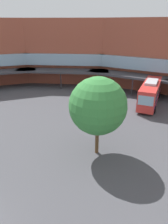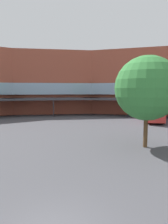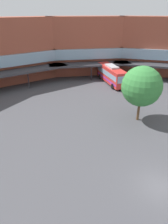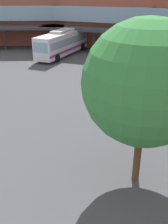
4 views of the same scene
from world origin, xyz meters
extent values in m
plane|color=#47474C|center=(0.00, 0.00, 0.00)|extent=(127.51, 127.51, 0.00)
cube|color=#9E4C38|center=(23.74, 30.64, 6.62)|extent=(18.49, 16.22, 13.24)
cube|color=#8CADC6|center=(23.37, 30.16, 5.30)|extent=(17.15, 15.26, 2.32)
cube|color=#38383D|center=(20.68, 26.68, 3.31)|extent=(17.26, 14.64, 0.40)
cylinder|color=#2D2D33|center=(19.70, 25.42, 1.65)|extent=(0.20, 0.20, 3.31)
cube|color=#9E4C38|center=(8.45, 37.83, 6.62)|extent=(19.60, 9.94, 13.24)
cube|color=#8CADC6|center=(8.32, 37.24, 5.30)|extent=(17.82, 9.77, 2.32)
cube|color=#38383D|center=(7.36, 32.95, 3.31)|extent=(19.16, 7.99, 0.40)
cylinder|color=#2D2D33|center=(7.01, 31.38, 1.65)|extent=(0.20, 0.20, 3.31)
cube|color=#9E4C38|center=(-8.45, 37.83, 6.62)|extent=(19.60, 9.94, 13.24)
cube|color=#8CADC6|center=(-8.32, 37.24, 5.30)|extent=(17.82, 9.77, 2.32)
cube|color=#38383D|center=(-7.36, 32.95, 3.31)|extent=(19.16, 7.99, 0.40)
cylinder|color=#2D2D33|center=(-7.01, 31.38, 1.65)|extent=(0.20, 0.20, 3.31)
cube|color=red|center=(10.24, 27.94, 1.94)|extent=(3.39, 10.84, 3.18)
cube|color=#8CADC6|center=(10.24, 27.94, 2.32)|extent=(3.38, 10.20, 1.02)
cube|color=purple|center=(10.24, 27.94, 1.05)|extent=(3.39, 10.63, 0.38)
cube|color=#8CADC6|center=(9.77, 22.68, 2.32)|extent=(2.15, 0.31, 1.40)
cube|color=#B2B2B7|center=(10.24, 27.94, 3.71)|extent=(2.05, 3.97, 0.36)
cylinder|color=black|center=(11.14, 24.22, 0.55)|extent=(0.40, 1.12, 1.10)
cylinder|color=black|center=(8.70, 24.44, 0.55)|extent=(0.40, 1.12, 1.10)
cylinder|color=black|center=(11.78, 31.44, 0.55)|extent=(0.40, 1.12, 1.10)
cylinder|color=black|center=(9.35, 31.66, 0.55)|extent=(0.40, 1.12, 1.10)
cylinder|color=brown|center=(5.69, 11.55, 1.82)|extent=(0.36, 0.36, 3.65)
sphere|color=#38843D|center=(5.69, 11.55, 5.18)|extent=(5.55, 5.55, 5.55)
camera|label=1|loc=(10.22, -6.57, 12.47)|focal=34.08mm
camera|label=2|loc=(1.58, -6.20, 5.01)|focal=32.34mm
camera|label=3|loc=(-11.57, -10.08, 14.55)|focal=32.82mm
camera|label=4|loc=(13.47, 3.80, 8.86)|focal=41.81mm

